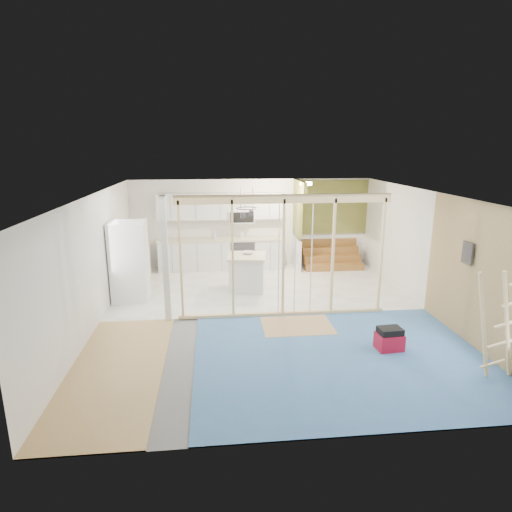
{
  "coord_description": "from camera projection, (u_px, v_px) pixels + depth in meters",
  "views": [
    {
      "loc": [
        -1.14,
        -8.45,
        3.52
      ],
      "look_at": [
        -0.21,
        0.6,
        1.18
      ],
      "focal_mm": 30.0,
      "sensor_mm": 36.0,
      "label": 1
    }
  ],
  "objects": [
    {
      "name": "room",
      "position": [
        269.0,
        257.0,
        8.8
      ],
      "size": [
        7.01,
        8.01,
        2.61
      ],
      "color": "slate",
      "rests_on": "ground"
    },
    {
      "name": "base_cabinets",
      "position": [
        197.0,
        257.0,
        12.09
      ],
      "size": [
        4.45,
        2.24,
        0.93
      ],
      "color": "silver",
      "rests_on": "room"
    },
    {
      "name": "fridge",
      "position": [
        130.0,
        262.0,
        9.88
      ],
      "size": [
        0.83,
        0.79,
        1.86
      ],
      "rotation": [
        0.0,
        0.0,
        0.02
      ],
      "color": "white",
      "rests_on": "room"
    },
    {
      "name": "electrical_panel",
      "position": [
        468.0,
        253.0,
        7.71
      ],
      "size": [
        0.04,
        0.3,
        0.4
      ],
      "primitive_type": "cube",
      "color": "#39383D",
      "rests_on": "room"
    },
    {
      "name": "sheathing_panel",
      "position": [
        488.0,
        282.0,
        7.22
      ],
      "size": [
        0.02,
        4.0,
        2.6
      ],
      "primitive_type": "cube",
      "color": "tan",
      "rests_on": "room"
    },
    {
      "name": "upper_cabinets",
      "position": [
        223.0,
        207.0,
        12.26
      ],
      "size": [
        3.6,
        0.41,
        0.85
      ],
      "color": "silver",
      "rests_on": "room"
    },
    {
      "name": "floor_overlays",
      "position": [
        272.0,
        314.0,
        9.19
      ],
      "size": [
        7.0,
        8.0,
        0.03
      ],
      "color": "silver",
      "rests_on": "room"
    },
    {
      "name": "stud_frame",
      "position": [
        257.0,
        244.0,
        8.71
      ],
      "size": [
        4.66,
        0.14,
        2.6
      ],
      "color": "beige",
      "rests_on": "room"
    },
    {
      "name": "pot_rack",
      "position": [
        247.0,
        211.0,
        10.42
      ],
      "size": [
        0.52,
        0.52,
        0.72
      ],
      "color": "black",
      "rests_on": "room"
    },
    {
      "name": "ceiling_light",
      "position": [
        306.0,
        184.0,
        11.52
      ],
      "size": [
        0.32,
        0.32,
        0.08
      ],
      "primitive_type": "cylinder",
      "color": "#FFEABF",
      "rests_on": "room"
    },
    {
      "name": "soap_bottle_a",
      "position": [
        214.0,
        234.0,
        12.37
      ],
      "size": [
        0.14,
        0.14,
        0.27
      ],
      "primitive_type": "imported",
      "rotation": [
        0.0,
        0.0,
        -0.43
      ],
      "color": "#AEB1C2",
      "rests_on": "base_cabinets"
    },
    {
      "name": "soap_bottle_b",
      "position": [
        242.0,
        235.0,
        12.39
      ],
      "size": [
        0.12,
        0.12,
        0.2
      ],
      "primitive_type": "imported",
      "rotation": [
        0.0,
        0.0,
        -0.41
      ],
      "color": "silver",
      "rests_on": "base_cabinets"
    },
    {
      "name": "bowl",
      "position": [
        248.0,
        253.0,
        10.69
      ],
      "size": [
        0.32,
        0.32,
        0.06
      ],
      "primitive_type": "imported",
      "rotation": [
        0.0,
        0.0,
        -0.25
      ],
      "color": "silver",
      "rests_on": "island"
    },
    {
      "name": "green_partition",
      "position": [
        321.0,
        236.0,
        12.62
      ],
      "size": [
        2.25,
        1.51,
        2.6
      ],
      "color": "olive",
      "rests_on": "room"
    },
    {
      "name": "toolbox",
      "position": [
        389.0,
        339.0,
        7.56
      ],
      "size": [
        0.47,
        0.37,
        0.42
      ],
      "rotation": [
        0.0,
        0.0,
        0.08
      ],
      "color": "#AD1026",
      "rests_on": "room"
    },
    {
      "name": "ladder",
      "position": [
        498.0,
        325.0,
        6.48
      ],
      "size": [
        0.93,
        0.07,
        1.74
      ],
      "rotation": [
        0.0,
        0.0,
        0.08
      ],
      "color": "beige",
      "rests_on": "room"
    },
    {
      "name": "island",
      "position": [
        247.0,
        273.0,
        10.68
      ],
      "size": [
        1.05,
        1.05,
        0.9
      ],
      "rotation": [
        0.0,
        0.0,
        -0.14
      ],
      "color": "silver",
      "rests_on": "room"
    }
  ]
}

